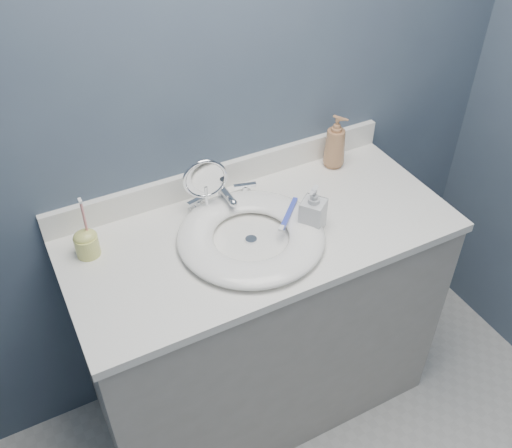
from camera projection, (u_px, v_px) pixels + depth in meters
back_wall at (220, 100)px, 1.75m from camera, size 2.20×0.02×2.40m
vanity_cabinet at (260, 325)px, 2.07m from camera, size 1.20×0.55×0.85m
countertop at (261, 234)px, 1.78m from camera, size 1.22×0.57×0.03m
backsplash at (225, 175)px, 1.92m from camera, size 1.22×0.02×0.09m
basin at (251, 236)px, 1.72m from camera, size 0.45×0.45×0.04m
drain at (251, 240)px, 1.73m from camera, size 0.04×0.04×0.01m
faucet at (223, 199)px, 1.85m from camera, size 0.25×0.13×0.07m
makeup_mirror at (206, 185)px, 1.76m from camera, size 0.14×0.08×0.21m
soap_bottle_amber at (335, 142)px, 1.98m from camera, size 0.10×0.10×0.20m
soap_bottle_clear at (313, 208)px, 1.73m from camera, size 0.10×0.10×0.16m
toothbrush_holder at (86, 242)px, 1.66m from camera, size 0.07×0.07×0.20m
toothbrush_lying at (288, 215)px, 1.76m from camera, size 0.13×0.13×0.02m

